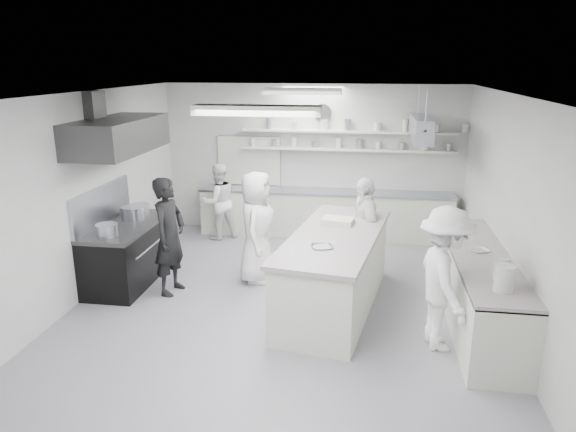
# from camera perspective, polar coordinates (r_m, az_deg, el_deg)

# --- Properties ---
(floor) EXTENTS (6.00, 7.00, 0.02)m
(floor) POSITION_cam_1_polar(r_m,az_deg,el_deg) (7.93, -0.29, -9.27)
(floor) COLOR #908F9D
(floor) RESTS_ON ground
(ceiling) EXTENTS (6.00, 7.00, 0.02)m
(ceiling) POSITION_cam_1_polar(r_m,az_deg,el_deg) (7.17, -0.32, 13.07)
(ceiling) COLOR silver
(ceiling) RESTS_ON wall_back
(wall_back) EXTENTS (6.00, 0.04, 3.00)m
(wall_back) POSITION_cam_1_polar(r_m,az_deg,el_deg) (10.80, 2.60, 6.05)
(wall_back) COLOR silver
(wall_back) RESTS_ON floor
(wall_front) EXTENTS (6.00, 0.04, 3.00)m
(wall_front) POSITION_cam_1_polar(r_m,az_deg,el_deg) (4.20, -7.89, -10.92)
(wall_front) COLOR silver
(wall_front) RESTS_ON floor
(wall_left) EXTENTS (0.04, 7.00, 3.00)m
(wall_left) POSITION_cam_1_polar(r_m,az_deg,el_deg) (8.40, -20.97, 2.03)
(wall_left) COLOR silver
(wall_left) RESTS_ON floor
(wall_right) EXTENTS (0.04, 7.00, 3.00)m
(wall_right) POSITION_cam_1_polar(r_m,az_deg,el_deg) (7.56, 22.77, 0.34)
(wall_right) COLOR silver
(wall_right) RESTS_ON floor
(stove) EXTENTS (0.80, 1.80, 0.90)m
(stove) POSITION_cam_1_polar(r_m,az_deg,el_deg) (8.85, -16.78, -3.99)
(stove) COLOR black
(stove) RESTS_ON floor
(exhaust_hood) EXTENTS (0.85, 2.00, 0.50)m
(exhaust_hood) POSITION_cam_1_polar(r_m,az_deg,el_deg) (8.41, -17.83, 8.26)
(exhaust_hood) COLOR #3B3B3B
(exhaust_hood) RESTS_ON wall_left
(back_counter) EXTENTS (5.00, 0.60, 0.92)m
(back_counter) POSITION_cam_1_polar(r_m,az_deg,el_deg) (10.72, 3.96, 0.24)
(back_counter) COLOR beige
(back_counter) RESTS_ON floor
(shelf_lower) EXTENTS (4.20, 0.26, 0.04)m
(shelf_lower) POSITION_cam_1_polar(r_m,az_deg,el_deg) (10.58, 6.35, 7.13)
(shelf_lower) COLOR beige
(shelf_lower) RESTS_ON wall_back
(shelf_upper) EXTENTS (4.20, 0.26, 0.04)m
(shelf_upper) POSITION_cam_1_polar(r_m,az_deg,el_deg) (10.53, 6.41, 9.01)
(shelf_upper) COLOR beige
(shelf_upper) RESTS_ON wall_back
(pass_through_window) EXTENTS (1.30, 0.04, 1.00)m
(pass_through_window) POSITION_cam_1_polar(r_m,az_deg,el_deg) (11.00, -4.19, 5.95)
(pass_through_window) COLOR black
(pass_through_window) RESTS_ON wall_back
(wall_clock) EXTENTS (0.32, 0.05, 0.32)m
(wall_clock) POSITION_cam_1_polar(r_m,az_deg,el_deg) (10.61, 3.74, 11.03)
(wall_clock) COLOR silver
(wall_clock) RESTS_ON wall_back
(right_counter) EXTENTS (0.74, 3.30, 0.94)m
(right_counter) POSITION_cam_1_polar(r_m,az_deg,el_deg) (7.63, 19.71, -7.41)
(right_counter) COLOR beige
(right_counter) RESTS_ON floor
(pot_rack) EXTENTS (0.30, 1.60, 0.40)m
(pot_rack) POSITION_cam_1_polar(r_m,az_deg,el_deg) (9.58, 14.08, 9.13)
(pot_rack) COLOR #A0A4B0
(pot_rack) RESTS_ON ceiling
(light_fixture_front) EXTENTS (1.30, 0.25, 0.10)m
(light_fixture_front) POSITION_cam_1_polar(r_m,az_deg,el_deg) (5.41, -3.35, 11.27)
(light_fixture_front) COLOR beige
(light_fixture_front) RESTS_ON ceiling
(light_fixture_rear) EXTENTS (1.30, 0.25, 0.10)m
(light_fixture_rear) POSITION_cam_1_polar(r_m,az_deg,el_deg) (8.95, 1.53, 13.25)
(light_fixture_rear) COLOR beige
(light_fixture_rear) RESTS_ON ceiling
(prep_island) EXTENTS (1.50, 2.98, 1.05)m
(prep_island) POSITION_cam_1_polar(r_m,az_deg,el_deg) (7.63, 5.02, -6.01)
(prep_island) COLOR beige
(prep_island) RESTS_ON floor
(stove_pot) EXTENTS (0.38, 0.38, 0.25)m
(stove_pot) POSITION_cam_1_polar(r_m,az_deg,el_deg) (8.93, -16.29, 0.19)
(stove_pot) COLOR #A0A4B0
(stove_pot) RESTS_ON stove
(cook_stove) EXTENTS (0.53, 0.72, 1.79)m
(cook_stove) POSITION_cam_1_polar(r_m,az_deg,el_deg) (8.14, -12.61, -2.14)
(cook_stove) COLOR black
(cook_stove) RESTS_ON floor
(cook_back) EXTENTS (0.93, 0.91, 1.52)m
(cook_back) POSITION_cam_1_polar(r_m,az_deg,el_deg) (10.54, -7.49, 1.55)
(cook_back) COLOR white
(cook_back) RESTS_ON floor
(cook_island_left) EXTENTS (0.58, 0.88, 1.79)m
(cook_island_left) POSITION_cam_1_polar(r_m,az_deg,el_deg) (8.39, -3.40, -1.21)
(cook_island_left) COLOR white
(cook_island_left) RESTS_ON floor
(cook_island_right) EXTENTS (0.68, 1.08, 1.71)m
(cook_island_right) POSITION_cam_1_polar(r_m,az_deg,el_deg) (8.43, 8.17, -1.55)
(cook_island_right) COLOR white
(cook_island_right) RESTS_ON floor
(cook_right) EXTENTS (0.87, 1.26, 1.79)m
(cook_right) POSITION_cam_1_polar(r_m,az_deg,el_deg) (6.68, 16.42, -6.52)
(cook_right) COLOR white
(cook_right) RESTS_ON floor
(bowl_island_a) EXTENTS (0.36, 0.36, 0.07)m
(bowl_island_a) POSITION_cam_1_polar(r_m,az_deg,el_deg) (6.90, 3.69, -3.45)
(bowl_island_a) COLOR #A0A4B0
(bowl_island_a) RESTS_ON prep_island
(bowl_island_b) EXTENTS (0.19, 0.19, 0.06)m
(bowl_island_b) POSITION_cam_1_polar(r_m,az_deg,el_deg) (7.96, 5.75, -0.87)
(bowl_island_b) COLOR beige
(bowl_island_b) RESTS_ON prep_island
(bowl_right) EXTENTS (0.32, 0.32, 0.06)m
(bowl_right) POSITION_cam_1_polar(r_m,az_deg,el_deg) (7.55, 19.82, -3.58)
(bowl_right) COLOR beige
(bowl_right) RESTS_ON right_counter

